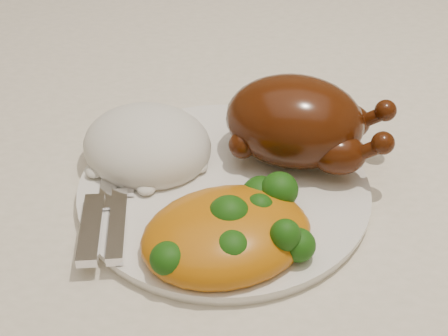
{
  "coord_description": "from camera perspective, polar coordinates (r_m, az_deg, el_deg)",
  "views": [
    {
      "loc": [
        -0.09,
        -0.61,
        1.16
      ],
      "look_at": [
        -0.11,
        -0.16,
        0.8
      ],
      "focal_mm": 50.0,
      "sensor_mm": 36.0,
      "label": 1
    }
  ],
  "objects": [
    {
      "name": "dining_table",
      "position": [
        0.8,
        8.25,
        -0.65
      ],
      "size": [
        1.6,
        0.9,
        0.76
      ],
      "color": "brown",
      "rests_on": "floor"
    },
    {
      "name": "roast_chicken",
      "position": [
        0.61,
        6.82,
        4.21
      ],
      "size": [
        0.18,
        0.13,
        0.09
      ],
      "rotation": [
        0.0,
        0.0,
        -0.2
      ],
      "color": "#4F1E08",
      "rests_on": "dinner_plate"
    },
    {
      "name": "mac_and_cheese",
      "position": [
        0.53,
        1.21,
        -5.63
      ],
      "size": [
        0.18,
        0.16,
        0.06
      ],
      "rotation": [
        0.0,
        0.0,
        0.39
      ],
      "color": "orange",
      "rests_on": "dinner_plate"
    },
    {
      "name": "cutlery",
      "position": [
        0.57,
        -10.4,
        -3.36
      ],
      "size": [
        0.05,
        0.2,
        0.01
      ],
      "rotation": [
        0.0,
        0.0,
        0.11
      ],
      "color": "silver",
      "rests_on": "dinner_plate"
    },
    {
      "name": "tablecloth",
      "position": [
        0.75,
        8.75,
        3.68
      ],
      "size": [
        1.73,
        1.03,
        0.18
      ],
      "color": "white",
      "rests_on": "dining_table"
    },
    {
      "name": "dinner_plate",
      "position": [
        0.6,
        -0.0,
        -1.94
      ],
      "size": [
        0.31,
        0.31,
        0.01
      ],
      "primitive_type": "cylinder",
      "rotation": [
        0.0,
        0.0,
        0.15
      ],
      "color": "white",
      "rests_on": "tablecloth"
    },
    {
      "name": "rice_mound",
      "position": [
        0.63,
        -7.03,
        2.05
      ],
      "size": [
        0.17,
        0.16,
        0.07
      ],
      "rotation": [
        0.0,
        0.0,
        -0.41
      ],
      "color": "white",
      "rests_on": "dinner_plate"
    }
  ]
}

